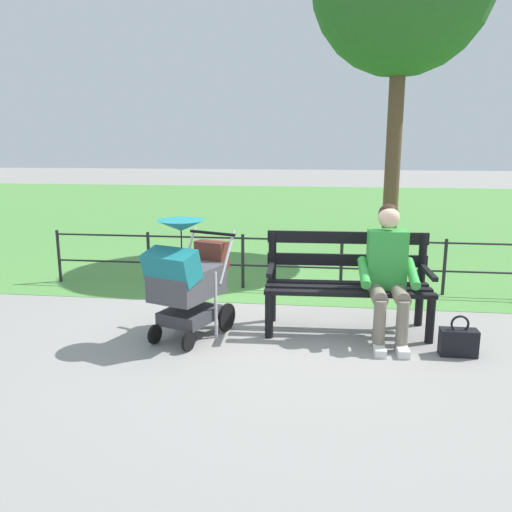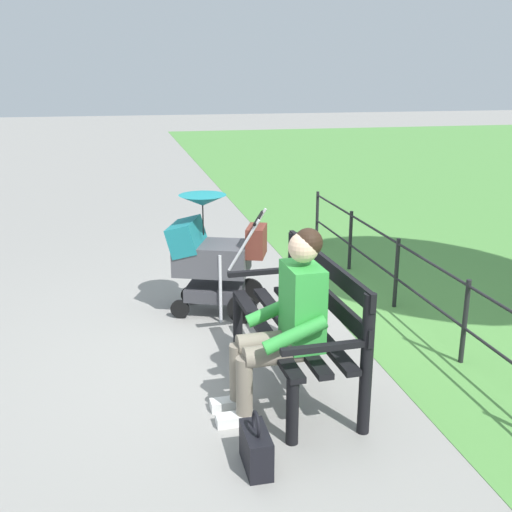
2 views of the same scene
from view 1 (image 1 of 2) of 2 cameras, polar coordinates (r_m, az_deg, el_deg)
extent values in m
plane|color=gray|center=(5.28, 2.90, -8.03)|extent=(60.00, 60.00, 0.00)
cube|color=#518E42|center=(13.86, 5.70, 4.75)|extent=(40.00, 16.00, 0.01)
cube|color=black|center=(5.31, 9.84, -2.99)|extent=(1.60, 0.16, 0.04)
cube|color=black|center=(5.14, 10.00, -3.52)|extent=(1.60, 0.16, 0.04)
cube|color=black|center=(4.97, 10.16, -4.09)|extent=(1.60, 0.16, 0.04)
cube|color=black|center=(5.35, 9.85, -0.43)|extent=(1.60, 0.09, 0.12)
cube|color=black|center=(5.31, 9.94, 1.99)|extent=(1.60, 0.09, 0.12)
cylinder|color=black|center=(5.14, 18.50, -6.63)|extent=(0.08, 0.08, 0.45)
cylinder|color=black|center=(5.51, 17.57, -2.55)|extent=(0.08, 0.08, 0.95)
cube|color=black|center=(5.21, 18.32, -1.70)|extent=(0.07, 0.56, 0.04)
cylinder|color=black|center=(5.00, 1.44, -6.46)|extent=(0.08, 0.08, 0.45)
cylinder|color=black|center=(5.39, 1.79, -2.30)|extent=(0.08, 0.08, 0.95)
cube|color=black|center=(5.08, 1.61, -1.41)|extent=(0.07, 0.56, 0.04)
cylinder|color=slate|center=(4.97, 15.43, -4.09)|extent=(0.15, 0.40, 0.14)
cylinder|color=slate|center=(4.94, 13.14, -4.07)|extent=(0.15, 0.40, 0.14)
cylinder|color=slate|center=(4.86, 15.67, -7.42)|extent=(0.11, 0.11, 0.47)
cylinder|color=slate|center=(4.82, 13.32, -7.42)|extent=(0.11, 0.11, 0.47)
cube|color=silver|center=(4.85, 15.70, -9.96)|extent=(0.11, 0.22, 0.07)
cube|color=silver|center=(4.82, 13.33, -9.98)|extent=(0.11, 0.22, 0.07)
cube|color=green|center=(5.09, 14.08, -0.36)|extent=(0.37, 0.23, 0.56)
cylinder|color=green|center=(5.04, 16.69, -1.81)|extent=(0.11, 0.43, 0.23)
cylinder|color=green|center=(4.97, 11.72, -1.74)|extent=(0.11, 0.43, 0.23)
sphere|color=beige|center=(5.02, 14.32, 4.09)|extent=(0.20, 0.20, 0.20)
sphere|color=black|center=(5.05, 14.28, 4.48)|extent=(0.19, 0.19, 0.19)
cylinder|color=black|center=(5.20, -3.20, -6.71)|extent=(0.13, 0.27, 0.28)
cylinder|color=black|center=(5.45, -7.37, -5.92)|extent=(0.13, 0.27, 0.28)
cylinder|color=black|center=(4.77, -7.39, -9.25)|extent=(0.09, 0.18, 0.18)
cylinder|color=black|center=(4.99, -10.99, -8.40)|extent=(0.09, 0.18, 0.18)
cube|color=#38383D|center=(5.06, -7.23, -6.40)|extent=(0.58, 0.64, 0.12)
cylinder|color=silver|center=(4.99, -4.42, -5.36)|extent=(0.03, 0.03, 0.65)
cylinder|color=silver|center=(5.24, -8.69, -4.59)|extent=(0.03, 0.03, 0.65)
cube|color=#47474C|center=(4.95, -7.46, -2.84)|extent=(0.67, 0.80, 0.28)
cube|color=#19727A|center=(4.71, -9.22, -1.17)|extent=(0.56, 0.45, 0.33)
cylinder|color=black|center=(5.22, -4.79, 2.51)|extent=(0.50, 0.21, 0.03)
cylinder|color=silver|center=(5.05, -3.17, -0.10)|extent=(0.13, 0.29, 0.49)
cylinder|color=silver|center=(5.30, -7.43, 0.41)|extent=(0.13, 0.29, 0.49)
cone|color=#19727A|center=(4.77, -8.20, 3.32)|extent=(0.57, 0.57, 0.10)
cylinder|color=black|center=(4.80, -8.14, 1.20)|extent=(0.01, 0.01, 0.30)
cube|color=brown|center=(5.24, -4.87, 0.11)|extent=(0.36, 0.26, 0.28)
cube|color=black|center=(4.96, 21.23, -8.79)|extent=(0.32, 0.14, 0.24)
torus|color=black|center=(4.91, 21.39, -6.94)|extent=(0.16, 0.02, 0.16)
cylinder|color=black|center=(6.72, 19.89, -1.17)|extent=(0.04, 0.04, 0.70)
cylinder|color=black|center=(6.56, 9.30, -0.90)|extent=(0.04, 0.04, 0.70)
cylinder|color=black|center=(6.63, -1.45, -0.60)|extent=(0.04, 0.04, 0.70)
cylinder|color=black|center=(6.92, -11.63, -0.30)|extent=(0.04, 0.04, 0.70)
cylinder|color=black|center=(7.41, -20.73, -0.02)|extent=(0.04, 0.04, 0.70)
cylinder|color=black|center=(6.50, 3.94, 1.82)|extent=(6.19, 0.02, 0.02)
cylinder|color=black|center=(6.58, 3.89, -1.18)|extent=(6.19, 0.02, 0.02)
cylinder|color=brown|center=(8.64, 14.74, 10.41)|extent=(0.24, 0.24, 3.20)
camera|label=2|loc=(5.70, 56.31, 10.81)|focal=42.71mm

